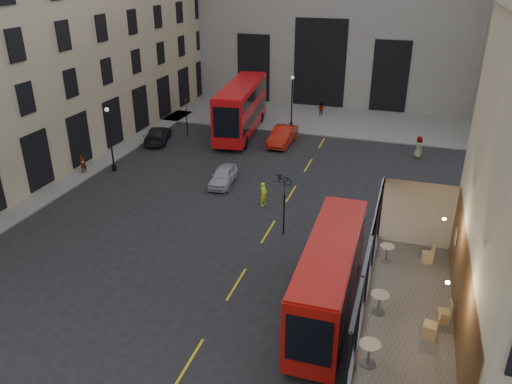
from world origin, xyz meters
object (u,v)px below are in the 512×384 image
(bicycle, at_px, (283,178))
(pedestrian_c, at_px, (321,110))
(cyclist, at_px, (264,194))
(car_b, at_px, (283,136))
(pedestrian_b, at_px, (284,132))
(cafe_chair_c, at_px, (444,316))
(cafe_chair_b, at_px, (431,330))
(cafe_table_near, at_px, (369,351))
(traffic_light_far, at_px, (186,112))
(cafe_chair_d, at_px, (428,256))
(pedestrian_e, at_px, (83,163))
(car_c, at_px, (158,134))
(cafe_table_mid, at_px, (380,300))
(street_lamp_a, at_px, (111,143))
(traffic_light_near, at_px, (284,199))
(pedestrian_a, at_px, (218,116))
(car_a, at_px, (223,176))
(pedestrian_d, at_px, (419,147))
(bus_far, at_px, (241,106))
(street_lamp_b, at_px, (292,105))
(cafe_table_far, at_px, (387,251))
(bus_near, at_px, (330,274))

(bicycle, distance_m, pedestrian_c, 19.13)
(cyclist, bearing_deg, car_b, 23.65)
(bicycle, xyz_separation_m, pedestrian_c, (-0.71, 19.11, 0.35))
(pedestrian_b, distance_m, cafe_chair_c, 32.83)
(bicycle, bearing_deg, cafe_chair_b, -132.93)
(pedestrian_b, relative_size, cafe_table_near, 2.04)
(traffic_light_far, height_order, cafe_chair_d, cafe_chair_d)
(pedestrian_e, bearing_deg, car_c, 176.25)
(pedestrian_c, relative_size, cafe_table_mid, 1.97)
(street_lamp_a, bearing_deg, car_c, 90.00)
(traffic_light_near, bearing_deg, traffic_light_far, 131.19)
(traffic_light_near, bearing_deg, pedestrian_a, 121.31)
(street_lamp_a, bearing_deg, bicycle, 7.26)
(traffic_light_far, xyz_separation_m, car_b, (9.52, 0.58, -1.60))
(cyclist, height_order, cafe_table_near, cafe_table_near)
(car_a, xyz_separation_m, cafe_chair_d, (14.54, -14.43, 4.17))
(cafe_chair_c, bearing_deg, pedestrian_e, 147.90)
(cafe_chair_d, bearing_deg, cafe_table_near, -104.41)
(pedestrian_d, xyz_separation_m, cafe_table_mid, (-1.23, -28.93, 4.14))
(traffic_light_far, relative_size, cafe_chair_b, 4.13)
(pedestrian_d, distance_m, cafe_chair_c, 29.02)
(bus_far, height_order, car_b, bus_far)
(street_lamp_a, height_order, street_lamp_b, same)
(car_b, bearing_deg, car_a, -99.19)
(pedestrian_d, bearing_deg, cafe_table_near, 149.78)
(car_c, height_order, cafe_chair_c, cafe_chair_c)
(pedestrian_e, bearing_deg, cafe_chair_c, 66.74)
(cafe_chair_b, height_order, cafe_chair_d, cafe_chair_b)
(cafe_table_far, distance_m, cafe_chair_d, 1.67)
(car_c, distance_m, cafe_table_mid, 34.55)
(cyclist, xyz_separation_m, pedestrian_a, (-10.30, 17.28, -0.04))
(cafe_table_near, bearing_deg, traffic_light_far, 123.58)
(street_lamp_a, xyz_separation_m, pedestrian_e, (-2.00, -1.29, -1.51))
(cyclist, relative_size, cafe_chair_c, 2.08)
(traffic_light_near, bearing_deg, pedestrian_d, 65.20)
(cafe_table_mid, bearing_deg, car_a, 125.23)
(bus_near, distance_m, bicycle, 15.91)
(bicycle, relative_size, cafe_chair_b, 1.71)
(street_lamp_b, relative_size, pedestrian_e, 3.02)
(car_c, distance_m, cafe_table_far, 32.03)
(street_lamp_a, xyz_separation_m, cafe_chair_b, (24.21, -18.91, 2.49))
(traffic_light_far, xyz_separation_m, bus_near, (18.02, -22.81, -0.20))
(car_c, bearing_deg, pedestrian_a, -131.86)
(street_lamp_b, distance_m, car_c, 13.91)
(car_c, height_order, cafe_chair_b, cafe_chair_b)
(bus_near, relative_size, car_c, 2.02)
(car_b, xyz_separation_m, cafe_table_mid, (10.99, -28.76, 4.29))
(pedestrian_a, bearing_deg, cafe_table_mid, -39.50)
(cafe_table_near, bearing_deg, pedestrian_e, 141.44)
(traffic_light_near, distance_m, cafe_chair_c, 14.98)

